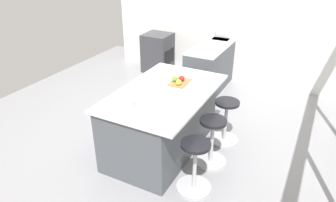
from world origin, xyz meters
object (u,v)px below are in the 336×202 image
stool_near_camera (195,168)px  cutting_board (180,82)px  apple_green (175,79)px  stool_by_window (225,123)px  kitchen_island (162,120)px  apple_yellow (179,82)px  apple_red (182,78)px  stool_middle (212,143)px  oven_range (158,53)px  water_bottle (130,100)px

stool_near_camera → cutting_board: size_ratio=1.90×
apple_green → stool_by_window: bearing=111.2°
kitchen_island → cutting_board: 0.60m
apple_yellow → apple_red: 0.14m
stool_middle → oven_range: bearing=-139.0°
stool_by_window → apple_yellow: apple_yellow is taller
oven_range → stool_by_window: (2.10, 2.33, -0.12)m
kitchen_island → apple_green: 0.61m
apple_green → water_bottle: 0.95m
stool_near_camera → cutting_board: 1.30m
stool_by_window → stool_near_camera: (1.18, 0.00, 0.00)m
stool_middle → apple_red: size_ratio=8.12×
apple_green → stool_near_camera: bearing=38.8°
apple_yellow → apple_red: (-0.14, -0.02, 0.00)m
kitchen_island → stool_middle: bearing=90.0°
water_bottle → apple_green: bearing=172.2°
stool_middle → water_bottle: bearing=-53.4°
kitchen_island → stool_near_camera: 0.98m
apple_yellow → water_bottle: size_ratio=0.26×
kitchen_island → water_bottle: water_bottle is taller
apple_yellow → apple_red: apple_red is taller
cutting_board → apple_green: apple_green is taller
kitchen_island → cutting_board: size_ratio=5.20×
kitchen_island → water_bottle: 0.87m
apple_red → stool_middle: bearing=59.9°
oven_range → cutting_board: 2.93m
stool_middle → stool_near_camera: same height
kitchen_island → stool_middle: kitchen_island is taller
stool_by_window → stool_near_camera: same height
stool_middle → apple_yellow: size_ratio=8.47×
apple_red → cutting_board: bearing=-24.4°
stool_by_window → water_bottle: (1.22, -0.85, 0.74)m
apple_yellow → water_bottle: water_bottle is taller
stool_near_camera → apple_yellow: bearing=-142.8°
stool_by_window → water_bottle: 1.66m
oven_range → apple_red: 2.92m
oven_range → water_bottle: water_bottle is taller
kitchen_island → water_bottle: bearing=-7.5°
stool_middle → water_bottle: (0.63, -0.85, 0.74)m
kitchen_island → stool_near_camera: kitchen_island is taller
stool_by_window → stool_middle: 0.59m
cutting_board → water_bottle: bearing=-11.5°
oven_range → stool_middle: bearing=41.0°
oven_range → stool_middle: size_ratio=1.29×
kitchen_island → stool_by_window: bearing=127.5°
oven_range → apple_green: apple_green is taller
stool_by_window → apple_red: (0.22, -0.64, 0.68)m
oven_range → stool_near_camera: size_ratio=1.29×
stool_near_camera → apple_green: (-0.90, -0.72, 0.68)m
oven_range → apple_yellow: size_ratio=10.90×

